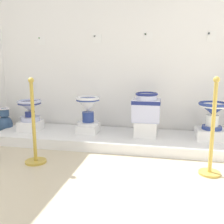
# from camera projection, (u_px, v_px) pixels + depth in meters

# --- Properties ---
(ground_plane) EXTENTS (6.03, 5.53, 0.02)m
(ground_plane) POSITION_uv_depth(u_px,v_px,m) (83.00, 198.00, 2.24)
(ground_plane) COLOR beige
(wall_back) EXTENTS (4.23, 0.06, 3.00)m
(wall_back) POSITION_uv_depth(u_px,v_px,m) (122.00, 39.00, 3.87)
(wall_back) COLOR white
(wall_back) RESTS_ON ground_plane
(display_platform) EXTENTS (3.49, 0.87, 0.14)m
(display_platform) POSITION_uv_depth(u_px,v_px,m) (116.00, 139.00, 3.68)
(display_platform) COLOR white
(display_platform) RESTS_ON ground_plane
(plinth_block_leftmost) EXTENTS (0.28, 0.33, 0.15)m
(plinth_block_leftmost) POSITION_uv_depth(u_px,v_px,m) (31.00, 126.00, 3.87)
(plinth_block_leftmost) COLOR white
(plinth_block_leftmost) RESTS_ON display_platform
(antique_toilet_leftmost) EXTENTS (0.36, 0.36, 0.31)m
(antique_toilet_leftmost) POSITION_uv_depth(u_px,v_px,m) (30.00, 108.00, 3.82)
(antique_toilet_leftmost) COLOR #B2B7D8
(antique_toilet_leftmost) RESTS_ON plinth_block_leftmost
(plinth_block_broad_patterned) EXTENTS (0.29, 0.31, 0.11)m
(plinth_block_broad_patterned) POSITION_uv_depth(u_px,v_px,m) (88.00, 129.00, 3.76)
(plinth_block_broad_patterned) COLOR white
(plinth_block_broad_patterned) RESTS_ON display_platform
(antique_toilet_broad_patterned) EXTENTS (0.35, 0.35, 0.42)m
(antique_toilet_broad_patterned) POSITION_uv_depth(u_px,v_px,m) (88.00, 107.00, 3.70)
(antique_toilet_broad_patterned) COLOR white
(antique_toilet_broad_patterned) RESTS_ON plinth_block_broad_patterned
(plinth_block_central_ornate) EXTENTS (0.30, 0.36, 0.21)m
(plinth_block_central_ornate) POSITION_uv_depth(u_px,v_px,m) (146.00, 128.00, 3.59)
(plinth_block_central_ornate) COLOR white
(plinth_block_central_ornate) RESTS_ON display_platform
(antique_toilet_central_ornate) EXTENTS (0.38, 0.31, 0.40)m
(antique_toilet_central_ornate) POSITION_uv_depth(u_px,v_px,m) (146.00, 107.00, 3.53)
(antique_toilet_central_ornate) COLOR silver
(antique_toilet_central_ornate) RESTS_ON plinth_block_central_ornate
(plinth_block_rightmost) EXTENTS (0.40, 0.32, 0.14)m
(plinth_block_rightmost) POSITION_uv_depth(u_px,v_px,m) (211.00, 134.00, 3.44)
(plinth_block_rightmost) COLOR white
(plinth_block_rightmost) RESTS_ON display_platform
(antique_toilet_rightmost) EXTENTS (0.39, 0.39, 0.36)m
(antique_toilet_rightmost) POSITION_uv_depth(u_px,v_px,m) (213.00, 111.00, 3.37)
(antique_toilet_rightmost) COLOR navy
(antique_toilet_rightmost) RESTS_ON plinth_block_rightmost
(info_placard_first) EXTENTS (0.11, 0.01, 0.14)m
(info_placard_first) POSITION_uv_depth(u_px,v_px,m) (42.00, 41.00, 4.10)
(info_placard_first) COLOR white
(info_placard_second) EXTENTS (0.13, 0.01, 0.13)m
(info_placard_second) POSITION_uv_depth(u_px,v_px,m) (97.00, 39.00, 3.91)
(info_placard_second) COLOR white
(info_placard_third) EXTENTS (0.12, 0.01, 0.12)m
(info_placard_third) POSITION_uv_depth(u_px,v_px,m) (148.00, 36.00, 3.76)
(info_placard_third) COLOR white
(info_placard_fourth) EXTENTS (0.11, 0.01, 0.14)m
(info_placard_fourth) POSITION_uv_depth(u_px,v_px,m) (211.00, 36.00, 3.58)
(info_placard_fourth) COLOR white
(decorative_vase_spare) EXTENTS (0.23, 0.23, 0.44)m
(decorative_vase_spare) POSITION_uv_depth(u_px,v_px,m) (5.00, 123.00, 4.10)
(decorative_vase_spare) COLOR white
(decorative_vase_spare) RESTS_ON ground_plane
(stanchion_post_near_left) EXTENTS (0.25, 0.25, 0.99)m
(stanchion_post_near_left) POSITION_uv_depth(u_px,v_px,m) (34.00, 137.00, 2.95)
(stanchion_post_near_left) COLOR gold
(stanchion_post_near_left) RESTS_ON ground_plane
(stanchion_post_near_right) EXTENTS (0.22, 0.22, 1.02)m
(stanchion_post_near_right) POSITION_uv_depth(u_px,v_px,m) (212.00, 143.00, 2.63)
(stanchion_post_near_right) COLOR gold
(stanchion_post_near_right) RESTS_ON ground_plane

